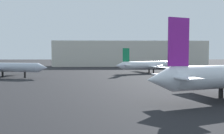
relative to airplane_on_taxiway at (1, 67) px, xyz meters
name	(u,v)px	position (x,y,z in m)	size (l,w,h in m)	color
airplane_on_taxiway	(1,67)	(0.00, 0.00, 0.00)	(30.41, 21.95, 8.85)	#B2BCCC
airplane_distant	(154,65)	(50.20, 15.44, -0.16)	(30.99, 24.39, 9.30)	silver
terminal_building	(129,54)	(46.05, 67.86, 4.30)	(89.55, 21.87, 14.88)	beige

